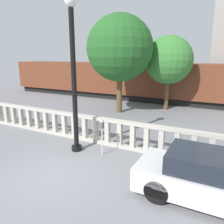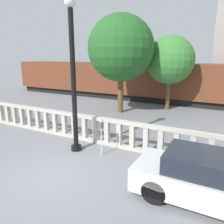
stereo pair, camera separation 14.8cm
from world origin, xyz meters
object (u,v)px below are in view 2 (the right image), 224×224
lamppost (73,71)px  parking_meter (101,126)px  tree_right (170,60)px  train_near (130,80)px  parked_car (205,179)px  tree_left (121,49)px

lamppost → parking_meter: (1.18, 0.11, -2.11)m
parking_meter → tree_right: size_ratio=0.28×
tree_right → parking_meter: bearing=-92.0°
train_near → parked_car: bearing=-58.7°
parked_car → train_near: train_near is taller
parking_meter → parked_car: parking_meter is taller
parked_car → train_near: size_ratio=0.15×
parking_meter → tree_right: (0.32, 9.10, 2.40)m
lamppost → tree_left: bearing=100.3°
lamppost → tree_right: lamppost is taller
parked_car → train_near: (-7.84, 12.92, 1.09)m
tree_left → tree_right: tree_left is taller
tree_right → parked_car: bearing=-70.5°
lamppost → parking_meter: 2.42m
parked_car → tree_left: 10.76m
lamppost → parked_car: lamppost is taller
parking_meter → parked_car: (3.96, -1.17, -0.55)m
lamppost → parked_car: bearing=-11.6°
parking_meter → parked_car: 4.16m
tree_right → tree_left: bearing=-138.3°
parked_car → tree_right: (-3.63, 10.26, 2.95)m
lamppost → tree_right: 9.33m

